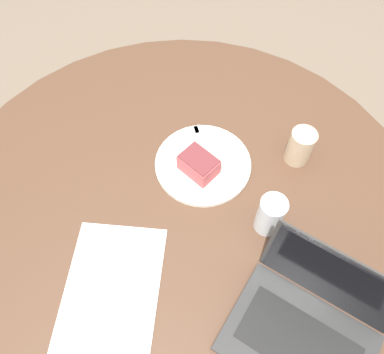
# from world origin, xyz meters

# --- Properties ---
(ground_plane) EXTENTS (12.00, 12.00, 0.00)m
(ground_plane) POSITION_xyz_m (0.00, 0.00, 0.00)
(ground_plane) COLOR #6B5B4C
(dining_table) EXTENTS (1.31, 1.31, 0.77)m
(dining_table) POSITION_xyz_m (0.00, 0.00, 0.66)
(dining_table) COLOR #4C3323
(dining_table) RESTS_ON ground_plane
(paper_document) EXTENTS (0.38, 0.34, 0.00)m
(paper_document) POSITION_xyz_m (0.14, -0.23, 0.77)
(paper_document) COLOR white
(paper_document) RESTS_ON dining_table
(plate) EXTENTS (0.27, 0.27, 0.01)m
(plate) POSITION_xyz_m (-0.09, 0.11, 0.78)
(plate) COLOR silver
(plate) RESTS_ON dining_table
(cake_slice) EXTENTS (0.12, 0.10, 0.06)m
(cake_slice) POSITION_xyz_m (-0.07, 0.08, 0.81)
(cake_slice) COLOR #B74C51
(cake_slice) RESTS_ON plate
(fork) EXTENTS (0.17, 0.04, 0.00)m
(fork) POSITION_xyz_m (-0.15, 0.13, 0.78)
(fork) COLOR silver
(fork) RESTS_ON plate
(coffee_glass) EXTENTS (0.07, 0.07, 0.11)m
(coffee_glass) POSITION_xyz_m (-0.01, 0.36, 0.82)
(coffee_glass) COLOR #C6AD89
(coffee_glass) RESTS_ON dining_table
(water_glass) EXTENTS (0.07, 0.07, 0.12)m
(water_glass) POSITION_xyz_m (0.14, 0.18, 0.83)
(water_glass) COLOR silver
(water_glass) RESTS_ON dining_table
(laptop) EXTENTS (0.38, 0.36, 0.25)m
(laptop) POSITION_xyz_m (0.39, 0.13, 0.82)
(laptop) COLOR #2D2D2D
(laptop) RESTS_ON dining_table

